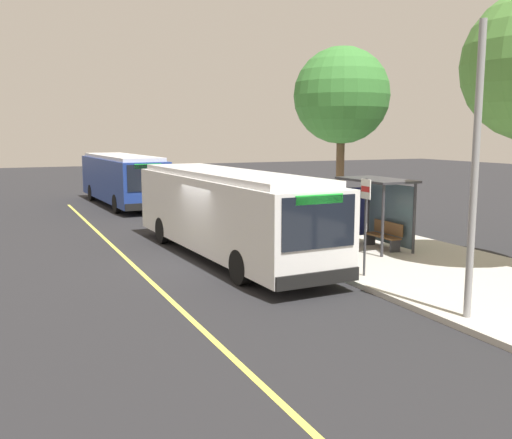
{
  "coord_description": "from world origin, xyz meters",
  "views": [
    {
      "loc": [
        17.5,
        -6.07,
        4.19
      ],
      "look_at": [
        1.58,
        1.17,
        1.57
      ],
      "focal_mm": 40.31,
      "sensor_mm": 36.0,
      "label": 1
    }
  ],
  "objects_px": {
    "waiting_bench": "(384,235)",
    "route_sign_post": "(365,213)",
    "transit_bus_main": "(226,210)",
    "transit_bus_second": "(122,178)",
    "pedestrian_commuter": "(348,227)"
  },
  "relations": [
    {
      "from": "transit_bus_second",
      "to": "route_sign_post",
      "type": "bearing_deg",
      "value": 7.38
    },
    {
      "from": "route_sign_post",
      "to": "pedestrian_commuter",
      "type": "distance_m",
      "value": 2.83
    },
    {
      "from": "transit_bus_second",
      "to": "route_sign_post",
      "type": "height_order",
      "value": "same"
    },
    {
      "from": "transit_bus_main",
      "to": "transit_bus_second",
      "type": "bearing_deg",
      "value": -179.04
    },
    {
      "from": "transit_bus_second",
      "to": "waiting_bench",
      "type": "xyz_separation_m",
      "value": [
        17.66,
        5.66,
        -0.98
      ]
    },
    {
      "from": "transit_bus_main",
      "to": "pedestrian_commuter",
      "type": "height_order",
      "value": "transit_bus_main"
    },
    {
      "from": "waiting_bench",
      "to": "route_sign_post",
      "type": "relative_size",
      "value": 0.57
    },
    {
      "from": "transit_bus_second",
      "to": "pedestrian_commuter",
      "type": "distance_m",
      "value": 18.6
    },
    {
      "from": "transit_bus_main",
      "to": "waiting_bench",
      "type": "height_order",
      "value": "transit_bus_main"
    },
    {
      "from": "pedestrian_commuter",
      "to": "transit_bus_second",
      "type": "bearing_deg",
      "value": -168.35
    },
    {
      "from": "transit_bus_second",
      "to": "waiting_bench",
      "type": "distance_m",
      "value": 18.57
    },
    {
      "from": "waiting_bench",
      "to": "pedestrian_commuter",
      "type": "bearing_deg",
      "value": -74.09
    },
    {
      "from": "waiting_bench",
      "to": "transit_bus_second",
      "type": "bearing_deg",
      "value": -162.24
    },
    {
      "from": "waiting_bench",
      "to": "pedestrian_commuter",
      "type": "relative_size",
      "value": 0.95
    },
    {
      "from": "waiting_bench",
      "to": "pedestrian_commuter",
      "type": "height_order",
      "value": "pedestrian_commuter"
    }
  ]
}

